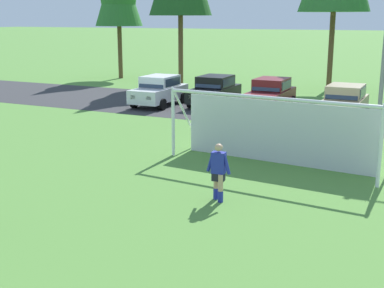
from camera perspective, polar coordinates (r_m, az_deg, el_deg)
The scene contains 8 objects.
ground_plane at distance 17.53m, azimuth 2.31°, elevation -2.83°, with size 400.00×400.00×0.00m, color #518438.
parking_lot_strip at distance 28.32m, azimuth 11.76°, elevation 3.30°, with size 52.00×8.40×0.01m, color #333335.
soccer_goal at distance 18.11m, azimuth 9.08°, elevation 1.76°, with size 7.55×2.56×2.57m.
player_midfield_center at distance 14.41m, azimuth 2.92°, elevation -3.12°, with size 0.74×0.33×1.64m.
parked_car_slot_far_left at distance 30.22m, azimuth -3.62°, elevation 5.88°, with size 2.10×4.23×1.72m.
parked_car_slot_left at distance 30.14m, azimuth 2.49°, elevation 5.88°, with size 2.06×4.21×1.72m.
parked_car_slot_center_left at distance 29.16m, azimuth 8.64°, elevation 5.47°, with size 2.07×4.22×1.72m.
parked_car_slot_center at distance 27.07m, azimuth 16.39°, elevation 4.43°, with size 2.06×4.21×1.72m.
Camera 1 is at (6.65, -0.43, 5.00)m, focal length 48.61 mm.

